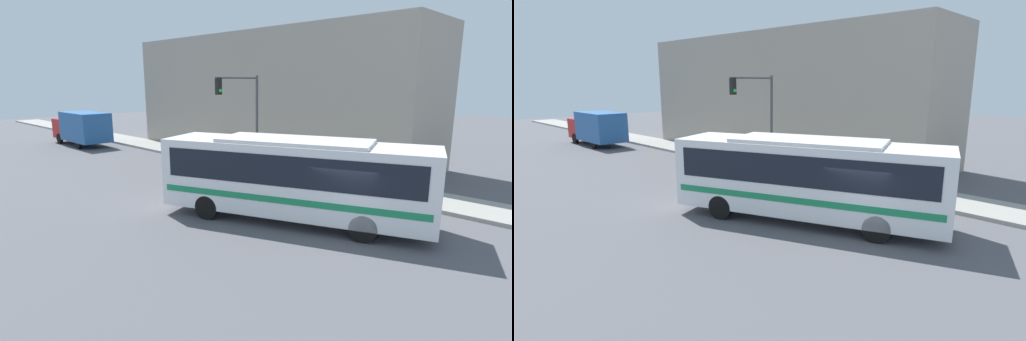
# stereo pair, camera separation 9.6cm
# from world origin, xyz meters

# --- Properties ---
(ground_plane) EXTENTS (120.00, 120.00, 0.00)m
(ground_plane) POSITION_xyz_m (0.00, 0.00, 0.00)
(ground_plane) COLOR #515156
(sidewalk) EXTENTS (2.88, 70.00, 0.17)m
(sidewalk) POSITION_xyz_m (5.94, 20.00, 0.08)
(sidewalk) COLOR gray
(sidewalk) RESTS_ON ground_plane
(building_facade) EXTENTS (6.00, 24.73, 8.77)m
(building_facade) POSITION_xyz_m (10.38, 13.37, 4.39)
(building_facade) COLOR #9E9384
(building_facade) RESTS_ON ground_plane
(city_bus) EXTENTS (6.12, 10.63, 3.25)m
(city_bus) POSITION_xyz_m (-0.37, 2.24, 1.87)
(city_bus) COLOR white
(city_bus) RESTS_ON ground_plane
(delivery_truck) EXTENTS (2.44, 6.87, 2.86)m
(delivery_truck) POSITION_xyz_m (2.14, 27.54, 1.57)
(delivery_truck) COLOR #265999
(delivery_truck) RESTS_ON ground_plane
(fire_hydrant) EXTENTS (0.24, 0.32, 0.67)m
(fire_hydrant) POSITION_xyz_m (5.10, 5.31, 0.50)
(fire_hydrant) COLOR red
(fire_hydrant) RESTS_ON sidewalk
(traffic_light_pole) EXTENTS (3.28, 0.35, 5.57)m
(traffic_light_pole) POSITION_xyz_m (4.16, 9.61, 3.97)
(traffic_light_pole) COLOR #47474C
(traffic_light_pole) RESTS_ON sidewalk
(parking_meter) EXTENTS (0.14, 0.14, 1.30)m
(parking_meter) POSITION_xyz_m (5.10, 7.83, 1.05)
(parking_meter) COLOR #47474C
(parking_meter) RESTS_ON sidewalk
(pedestrian_near_corner) EXTENTS (0.34, 0.34, 1.58)m
(pedestrian_near_corner) POSITION_xyz_m (6.54, 14.38, 0.97)
(pedestrian_near_corner) COLOR #23283D
(pedestrian_near_corner) RESTS_ON sidewalk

